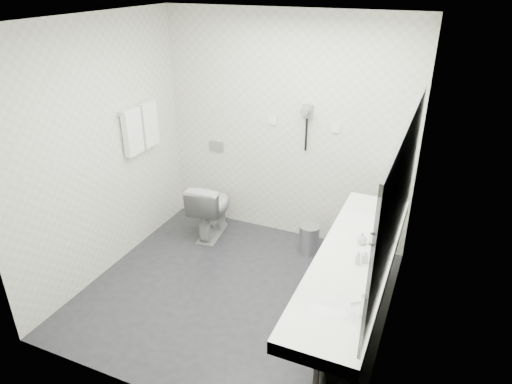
% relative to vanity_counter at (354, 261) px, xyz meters
% --- Properties ---
extents(floor, '(2.80, 2.80, 0.00)m').
position_rel_vanity_counter_xyz_m(floor, '(-1.12, 0.20, -0.80)').
color(floor, '#242529').
rests_on(floor, ground).
extents(ceiling, '(2.80, 2.80, 0.00)m').
position_rel_vanity_counter_xyz_m(ceiling, '(-1.12, 0.20, 1.70)').
color(ceiling, white).
rests_on(ceiling, wall_back).
extents(wall_back, '(2.80, 0.00, 2.80)m').
position_rel_vanity_counter_xyz_m(wall_back, '(-1.12, 1.50, 0.45)').
color(wall_back, silver).
rests_on(wall_back, floor).
extents(wall_front, '(2.80, 0.00, 2.80)m').
position_rel_vanity_counter_xyz_m(wall_front, '(-1.12, -1.10, 0.45)').
color(wall_front, silver).
rests_on(wall_front, floor).
extents(wall_left, '(0.00, 2.60, 2.60)m').
position_rel_vanity_counter_xyz_m(wall_left, '(-2.52, 0.20, 0.45)').
color(wall_left, silver).
rests_on(wall_left, floor).
extents(wall_right, '(0.00, 2.60, 2.60)m').
position_rel_vanity_counter_xyz_m(wall_right, '(0.27, 0.20, 0.45)').
color(wall_right, silver).
rests_on(wall_right, floor).
extents(vanity_counter, '(0.55, 2.20, 0.10)m').
position_rel_vanity_counter_xyz_m(vanity_counter, '(0.00, 0.00, 0.00)').
color(vanity_counter, white).
rests_on(vanity_counter, floor).
extents(vanity_panel, '(0.03, 2.15, 0.75)m').
position_rel_vanity_counter_xyz_m(vanity_panel, '(0.02, 0.00, -0.42)').
color(vanity_panel, '#9C9894').
rests_on(vanity_panel, floor).
extents(vanity_post_far, '(0.06, 0.06, 0.75)m').
position_rel_vanity_counter_xyz_m(vanity_post_far, '(0.05, 1.04, -0.42)').
color(vanity_post_far, silver).
rests_on(vanity_post_far, floor).
extents(mirror, '(0.02, 2.20, 1.05)m').
position_rel_vanity_counter_xyz_m(mirror, '(0.26, 0.00, 0.65)').
color(mirror, '#B2BCC6').
rests_on(mirror, wall_right).
extents(basin_near, '(0.40, 0.31, 0.05)m').
position_rel_vanity_counter_xyz_m(basin_near, '(0.00, -0.65, 0.04)').
color(basin_near, white).
rests_on(basin_near, vanity_counter).
extents(basin_far, '(0.40, 0.31, 0.05)m').
position_rel_vanity_counter_xyz_m(basin_far, '(0.00, 0.65, 0.04)').
color(basin_far, white).
rests_on(basin_far, vanity_counter).
extents(faucet_near, '(0.04, 0.04, 0.15)m').
position_rel_vanity_counter_xyz_m(faucet_near, '(0.19, -0.65, 0.12)').
color(faucet_near, silver).
rests_on(faucet_near, vanity_counter).
extents(faucet_far, '(0.04, 0.04, 0.15)m').
position_rel_vanity_counter_xyz_m(faucet_far, '(0.19, 0.65, 0.12)').
color(faucet_far, silver).
rests_on(faucet_far, vanity_counter).
extents(soap_bottle_a, '(0.06, 0.06, 0.10)m').
position_rel_vanity_counter_xyz_m(soap_bottle_a, '(0.09, -0.05, 0.10)').
color(soap_bottle_a, silver).
rests_on(soap_bottle_a, vanity_counter).
extents(soap_bottle_b, '(0.10, 0.10, 0.10)m').
position_rel_vanity_counter_xyz_m(soap_bottle_b, '(0.01, 0.20, 0.10)').
color(soap_bottle_b, silver).
rests_on(soap_bottle_b, vanity_counter).
extents(soap_bottle_c, '(0.05, 0.05, 0.12)m').
position_rel_vanity_counter_xyz_m(soap_bottle_c, '(0.04, -0.10, 0.11)').
color(soap_bottle_c, silver).
rests_on(soap_bottle_c, vanity_counter).
extents(glass_left, '(0.07, 0.07, 0.10)m').
position_rel_vanity_counter_xyz_m(glass_left, '(0.09, 0.22, 0.10)').
color(glass_left, silver).
rests_on(glass_left, vanity_counter).
extents(glass_right, '(0.07, 0.07, 0.10)m').
position_rel_vanity_counter_xyz_m(glass_right, '(0.22, 0.32, 0.10)').
color(glass_right, silver).
rests_on(glass_right, vanity_counter).
extents(toilet, '(0.46, 0.71, 0.68)m').
position_rel_vanity_counter_xyz_m(toilet, '(-1.87, 1.09, -0.46)').
color(toilet, white).
rests_on(toilet, floor).
extents(flush_plate, '(0.18, 0.02, 0.12)m').
position_rel_vanity_counter_xyz_m(flush_plate, '(-1.98, 1.49, 0.15)').
color(flush_plate, '#B2B5BA').
rests_on(flush_plate, wall_back).
extents(pedal_bin, '(0.27, 0.27, 0.31)m').
position_rel_vanity_counter_xyz_m(pedal_bin, '(-0.70, 1.17, -0.64)').
color(pedal_bin, '#B2B5BA').
rests_on(pedal_bin, floor).
extents(bin_lid, '(0.22, 0.22, 0.02)m').
position_rel_vanity_counter_xyz_m(bin_lid, '(-0.70, 1.17, -0.48)').
color(bin_lid, '#B2B5BA').
rests_on(bin_lid, pedal_bin).
extents(towel_rail, '(0.02, 0.62, 0.02)m').
position_rel_vanity_counter_xyz_m(towel_rail, '(-2.47, 0.75, 0.75)').
color(towel_rail, silver).
rests_on(towel_rail, wall_left).
extents(towel_near, '(0.07, 0.24, 0.48)m').
position_rel_vanity_counter_xyz_m(towel_near, '(-2.46, 0.61, 0.53)').
color(towel_near, white).
rests_on(towel_near, towel_rail).
extents(towel_far, '(0.07, 0.24, 0.48)m').
position_rel_vanity_counter_xyz_m(towel_far, '(-2.46, 0.89, 0.53)').
color(towel_far, white).
rests_on(towel_far, towel_rail).
extents(dryer_cradle, '(0.10, 0.04, 0.14)m').
position_rel_vanity_counter_xyz_m(dryer_cradle, '(-0.88, 1.47, 0.70)').
color(dryer_cradle, gray).
rests_on(dryer_cradle, wall_back).
extents(dryer_barrel, '(0.08, 0.14, 0.08)m').
position_rel_vanity_counter_xyz_m(dryer_barrel, '(-0.88, 1.40, 0.73)').
color(dryer_barrel, gray).
rests_on(dryer_barrel, dryer_cradle).
extents(dryer_cord, '(0.02, 0.02, 0.35)m').
position_rel_vanity_counter_xyz_m(dryer_cord, '(-0.88, 1.46, 0.45)').
color(dryer_cord, black).
rests_on(dryer_cord, dryer_cradle).
extents(switch_plate_a, '(0.09, 0.02, 0.09)m').
position_rel_vanity_counter_xyz_m(switch_plate_a, '(-1.27, 1.49, 0.55)').
color(switch_plate_a, white).
rests_on(switch_plate_a, wall_back).
extents(switch_plate_b, '(0.09, 0.02, 0.09)m').
position_rel_vanity_counter_xyz_m(switch_plate_b, '(-0.57, 1.49, 0.55)').
color(switch_plate_b, white).
rests_on(switch_plate_b, wall_back).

